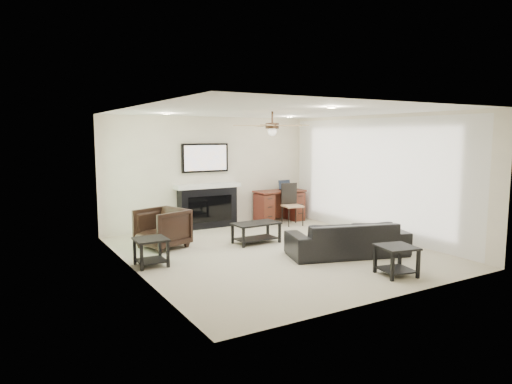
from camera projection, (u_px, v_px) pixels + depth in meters
room_shell at (282, 158)px, 8.17m from camera, size 5.50×5.54×2.52m
sofa at (347, 238)px, 7.93m from camera, size 2.21×1.38×0.60m
armchair at (162, 228)px, 8.45m from camera, size 1.02×1.01×0.74m
coffee_table at (256, 233)px, 8.86m from camera, size 0.91×0.52×0.40m
end_table_near at (396, 261)px, 6.80m from camera, size 0.62×0.62×0.45m
end_table_left at (151, 252)px, 7.30m from camera, size 0.51×0.51×0.45m
fireplace_unit at (208, 186)px, 10.24m from camera, size 1.52×0.34×1.91m
desk at (279, 206)px, 11.07m from camera, size 1.22×0.56×0.76m
desk_chair at (293, 205)px, 10.59m from camera, size 0.48×0.50×0.97m
laptop at (287, 185)px, 11.10m from camera, size 0.33×0.24×0.23m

